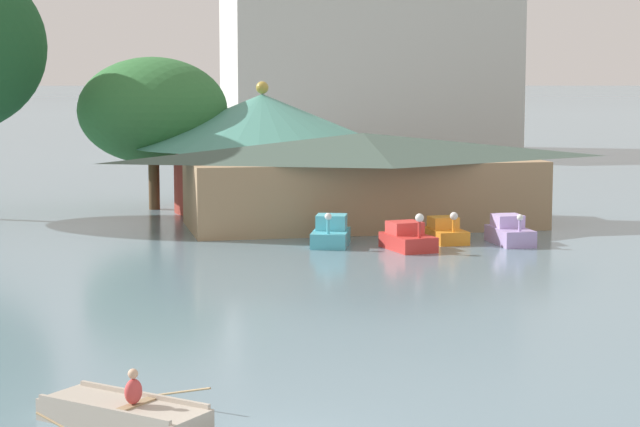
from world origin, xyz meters
name	(u,v)px	position (x,y,z in m)	size (l,w,h in m)	color
rowboat_with_rower	(124,414)	(-2.61, 2.73, 0.27)	(3.77, 3.77, 1.28)	#ADA393
pedal_boat_cyan	(331,234)	(7.43, 26.92, 0.53)	(2.33, 3.10, 1.58)	#4CB7CC
pedal_boat_red	(407,238)	(10.38, 25.04, 0.48)	(1.98, 2.89, 1.69)	red
pedal_boat_orange	(445,232)	(12.68, 26.81, 0.45)	(1.46, 2.56, 1.48)	orange
pedal_boat_lavender	(510,232)	(15.31, 25.71, 0.51)	(1.44, 2.87, 1.47)	#B299D8
boathouse	(363,178)	(10.40, 32.86, 2.43)	(18.52, 7.95, 4.64)	#9E7F5B
green_roof_pavilion	(263,142)	(6.68, 40.64, 3.81)	(14.27, 14.27, 7.15)	#993328
shoreline_tree_mid	(153,111)	(0.80, 42.37, 5.52)	(8.31, 8.31, 8.49)	brown
background_building_block	(368,49)	(24.94, 86.99, 10.11)	(28.29, 13.07, 20.19)	beige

